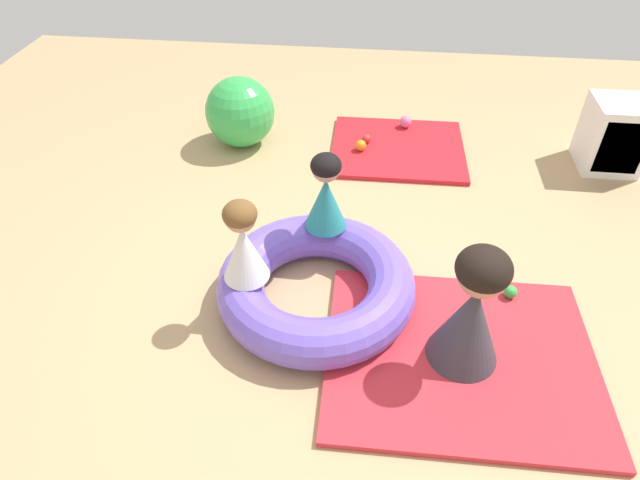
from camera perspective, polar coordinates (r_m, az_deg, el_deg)
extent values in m
plane|color=tan|center=(3.41, 0.22, -4.86)|extent=(8.00, 8.00, 0.00)
cube|color=red|center=(4.75, 8.25, 9.59)|extent=(1.14, 1.01, 0.04)
cube|color=red|center=(3.12, 14.63, -11.85)|extent=(1.48, 1.22, 0.04)
torus|color=#7056D1|center=(3.22, -0.41, -4.71)|extent=(1.19, 1.19, 0.28)
cone|color=teal|center=(3.32, 0.61, 3.99)|extent=(0.37, 0.37, 0.34)
sphere|color=tan|center=(3.18, 0.64, 7.64)|extent=(0.17, 0.17, 0.17)
ellipsoid|color=black|center=(3.17, 0.64, 7.90)|extent=(0.19, 0.19, 0.15)
cone|color=white|center=(2.99, -8.03, -1.33)|extent=(0.36, 0.36, 0.34)
sphere|color=tan|center=(2.83, -8.49, 2.46)|extent=(0.17, 0.17, 0.17)
ellipsoid|color=brown|center=(2.82, -8.52, 2.73)|extent=(0.19, 0.19, 0.15)
cone|color=#383842|center=(2.92, 15.51, -8.56)|extent=(0.46, 0.46, 0.50)
sphere|color=tan|center=(2.66, 16.89, -3.33)|extent=(0.25, 0.25, 0.25)
ellipsoid|color=black|center=(2.64, 17.00, -2.93)|extent=(0.27, 0.27, 0.21)
sphere|color=red|center=(4.75, 4.96, 10.66)|extent=(0.08, 0.08, 0.08)
sphere|color=pink|center=(5.03, 9.07, 12.28)|extent=(0.11, 0.11, 0.11)
sphere|color=orange|center=(4.63, 4.34, 9.97)|extent=(0.09, 0.09, 0.09)
sphere|color=green|center=(3.46, 19.54, -5.21)|extent=(0.08, 0.08, 0.08)
sphere|color=green|center=(4.74, -8.47, 13.27)|extent=(0.59, 0.59, 0.59)
cube|color=white|center=(4.97, 28.69, 9.77)|extent=(0.44, 0.44, 0.56)
cube|color=#2D2D33|center=(4.87, 29.07, 9.04)|extent=(0.34, 0.20, 0.44)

